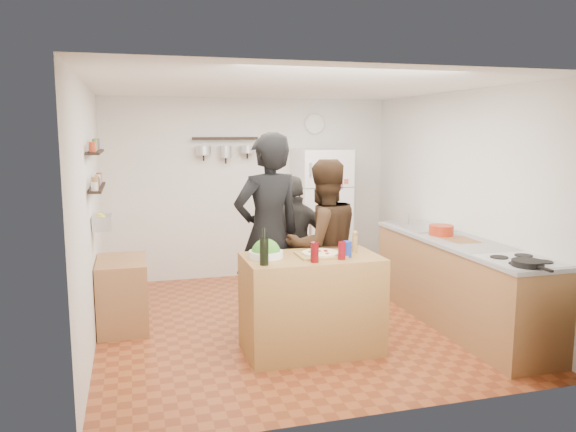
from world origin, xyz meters
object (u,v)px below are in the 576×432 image
object	(u,v)px
prep_island	(311,304)
counter_run	(459,283)
pepper_mill	(355,244)
fridge	(321,214)
wine_bottle	(264,252)
person_back	(294,247)
wall_clock	(315,124)
skillet	(528,263)
salt_canister	(347,249)
red_bowl	(441,230)
side_table	(123,294)
person_center	(323,245)
salad_bowl	(266,254)
person_left	(268,235)

from	to	relation	value
prep_island	counter_run	xyz separation A→B (m)	(1.73, 0.26, -0.01)
pepper_mill	fridge	xyz separation A→B (m)	(0.53, 2.51, -0.09)
wine_bottle	person_back	xyz separation A→B (m)	(0.63, 1.23, -0.24)
counter_run	wall_clock	world-z (taller)	wall_clock
counter_run	skillet	distance (m)	1.27
pepper_mill	skillet	xyz separation A→B (m)	(1.18, -0.96, -0.05)
wine_bottle	salt_canister	size ratio (longest dim) A/B	1.61
salt_canister	pepper_mill	bearing A→B (deg)	48.58
person_back	wall_clock	world-z (taller)	wall_clock
counter_run	fridge	distance (m)	2.46
prep_island	wine_bottle	world-z (taller)	wine_bottle
red_bowl	side_table	size ratio (longest dim) A/B	0.33
pepper_mill	person_center	bearing A→B (deg)	106.79
person_center	side_table	world-z (taller)	person_center
salad_bowl	wine_bottle	world-z (taller)	wine_bottle
salad_bowl	pepper_mill	distance (m)	0.87
prep_island	wall_clock	distance (m)	3.49
salt_canister	skillet	bearing A→B (deg)	-30.60
pepper_mill	salt_canister	bearing A→B (deg)	-131.42
person_left	wall_clock	xyz separation A→B (m)	(1.25, 2.31, 1.13)
salt_canister	person_back	distance (m)	1.16
pepper_mill	person_center	xyz separation A→B (m)	(-0.15, 0.50, -0.11)
prep_island	fridge	size ratio (longest dim) A/B	0.69
pepper_mill	wall_clock	world-z (taller)	wall_clock
wine_bottle	fridge	bearing A→B (deg)	61.95
prep_island	side_table	world-z (taller)	prep_island
wall_clock	side_table	xyz separation A→B (m)	(-2.69, -1.76, -1.78)
person_center	red_bowl	world-z (taller)	person_center
prep_island	fridge	distance (m)	2.77
skillet	red_bowl	bearing A→B (deg)	88.05
pepper_mill	red_bowl	bearing A→B (deg)	22.61
wine_bottle	red_bowl	bearing A→B (deg)	19.74
person_left	counter_run	bearing A→B (deg)	155.71
person_left	counter_run	xyz separation A→B (m)	(2.00, -0.32, -0.57)
prep_island	person_left	distance (m)	0.85
person_center	wall_clock	distance (m)	2.74
wall_clock	salt_canister	bearing A→B (deg)	-102.73
person_left	fridge	bearing A→B (deg)	-137.39
person_back	wall_clock	distance (m)	2.47
salt_canister	person_center	bearing A→B (deg)	89.97
pepper_mill	side_table	distance (m)	2.49
person_back	skillet	xyz separation A→B (m)	(1.50, -1.91, 0.16)
salad_bowl	person_left	xyz separation A→B (m)	(0.15, 0.53, 0.08)
prep_island	skillet	world-z (taller)	skillet
wine_bottle	red_bowl	world-z (taller)	wine_bottle
salad_bowl	person_left	bearing A→B (deg)	74.29
prep_island	red_bowl	xyz separation A→B (m)	(1.68, 0.56, 0.52)
prep_island	person_left	size ratio (longest dim) A/B	0.61
fridge	person_center	bearing A→B (deg)	-108.65
pepper_mill	salt_canister	world-z (taller)	pepper_mill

